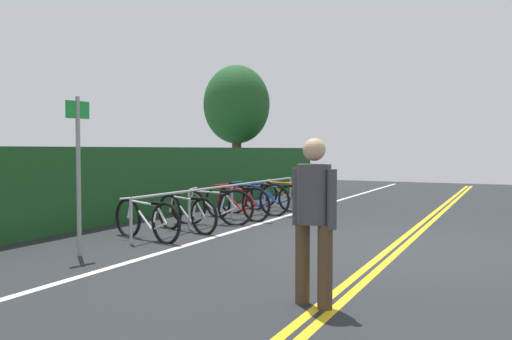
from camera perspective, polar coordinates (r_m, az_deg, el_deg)
The scene contains 16 objects.
ground_plane at distance 8.25m, azimuth 15.59°, elevation -8.28°, with size 31.61×13.93×0.05m, color #232628.
centre_line_yellow_inner at distance 8.23m, azimuth 16.15°, elevation -8.12°, with size 28.44×0.10×0.00m, color gold.
centre_line_yellow_outer at distance 8.26m, azimuth 15.04°, elevation -8.07°, with size 28.44×0.10×0.00m, color gold.
bike_lane_stripe_white at distance 9.25m, azimuth -2.71°, elevation -6.87°, with size 28.44×0.12×0.00m, color white.
bike_rack at distance 10.84m, azimuth -2.70°, elevation -2.52°, with size 6.45×0.05×0.74m.
bicycle_0 at distance 8.62m, azimuth -12.07°, elevation -5.41°, with size 0.54×1.64×0.70m.
bicycle_1 at distance 9.37m, azimuth -7.72°, elevation -4.78°, with size 0.58×1.59×0.70m.
bicycle_2 at distance 10.13m, azimuth -4.89°, elevation -4.09°, with size 0.59×1.63×0.75m.
bicycle_3 at distance 10.87m, azimuth -2.19°, elevation -3.62°, with size 0.52×1.76×0.76m.
bicycle_4 at distance 11.67m, azimuth -0.29°, elevation -3.19°, with size 0.46×1.81×0.77m.
bicycle_5 at distance 12.39m, azimuth 1.87°, elevation -3.04°, with size 0.46×1.64×0.69m.
bicycle_6 at distance 13.20m, azimuth 3.19°, elevation -2.63°, with size 0.65×1.70×0.73m.
pedestrian at distance 4.85m, azimuth 6.44°, elevation -4.53°, with size 0.32×0.48×1.58m.
sign_post_near at distance 7.50m, azimuth -19.12°, elevation 1.03°, with size 0.36×0.09×2.20m.
hedge_backdrop at distance 13.35m, azimuth -8.44°, elevation -0.78°, with size 15.40×1.36×1.53m, color #1C4C21.
tree_mid at distance 18.23m, azimuth -2.17°, elevation 7.18°, with size 2.33×2.33×4.43m.
Camera 1 is at (-7.97, -1.53, 1.48)m, focal length 36.04 mm.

